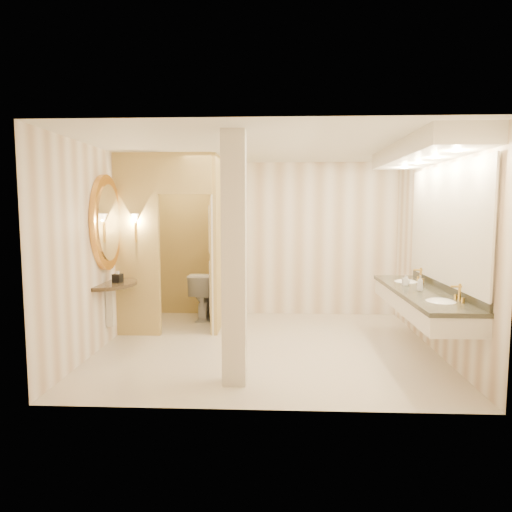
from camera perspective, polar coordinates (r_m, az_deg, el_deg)
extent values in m
plane|color=beige|center=(6.41, 1.32, -11.22)|extent=(4.50, 4.50, 0.00)
plane|color=silver|center=(6.18, 1.38, 13.45)|extent=(4.50, 4.50, 0.00)
cube|color=white|center=(8.15, 1.66, 2.12)|extent=(4.50, 0.02, 2.70)
cube|color=white|center=(4.16, 0.75, -1.54)|extent=(4.50, 0.02, 2.70)
cube|color=white|center=(6.60, -18.59, 0.91)|extent=(0.02, 4.00, 2.70)
cube|color=white|center=(6.50, 21.59, 0.74)|extent=(0.02, 4.00, 2.70)
cube|color=#D7C670|center=(7.45, -4.60, 1.75)|extent=(0.10, 1.50, 2.70)
cube|color=#D7C670|center=(6.96, -14.61, 1.28)|extent=(0.65, 0.10, 2.70)
cube|color=#D7C670|center=(6.78, -8.89, 10.17)|extent=(0.80, 0.10, 0.60)
cube|color=silver|center=(7.14, -5.49, -0.86)|extent=(0.19, 0.80, 2.10)
cylinder|color=gold|center=(6.88, -14.83, 2.89)|extent=(0.03, 0.03, 0.30)
cone|color=silver|center=(6.87, -14.87, 4.56)|extent=(0.14, 0.14, 0.14)
cube|color=silver|center=(6.12, 19.91, -5.37)|extent=(0.60, 2.52, 0.24)
cube|color=black|center=(6.10, 19.95, -4.26)|extent=(0.64, 2.56, 0.05)
cube|color=black|center=(6.18, 22.46, -3.57)|extent=(0.03, 2.52, 0.10)
ellipsoid|color=white|center=(5.47, 22.08, -5.71)|extent=(0.40, 0.44, 0.15)
cylinder|color=gold|center=(5.51, 24.10, -4.32)|extent=(0.03, 0.03, 0.22)
ellipsoid|color=white|center=(6.75, 18.23, -3.42)|extent=(0.40, 0.44, 0.15)
cylinder|color=gold|center=(6.78, 19.89, -2.32)|extent=(0.03, 0.03, 0.22)
cube|color=white|center=(6.10, 22.71, 3.68)|extent=(0.03, 2.52, 1.40)
cube|color=silver|center=(6.05, 20.55, 12.20)|extent=(0.75, 2.72, 0.22)
cylinder|color=black|center=(6.69, -18.14, -3.31)|extent=(1.01, 1.01, 0.05)
cube|color=silver|center=(6.73, -17.74, -5.84)|extent=(0.10, 0.10, 0.60)
cylinder|color=gold|center=(6.61, -18.21, 3.98)|extent=(0.07, 1.01, 1.01)
cylinder|color=white|center=(6.59, -17.89, 3.98)|extent=(0.02, 0.81, 0.81)
cube|color=silver|center=(4.84, -2.74, -0.49)|extent=(0.25, 0.25, 2.70)
cube|color=black|center=(6.61, -16.90, -2.66)|extent=(0.14, 0.14, 0.12)
imported|color=white|center=(7.95, -6.39, -4.87)|extent=(0.48, 0.81, 0.81)
imported|color=beige|center=(6.39, 18.14, -2.86)|extent=(0.07, 0.07, 0.14)
imported|color=silver|center=(6.46, 18.30, -2.90)|extent=(0.11, 0.11, 0.12)
imported|color=#C6B28C|center=(6.01, 19.83, -3.23)|extent=(0.07, 0.08, 0.19)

